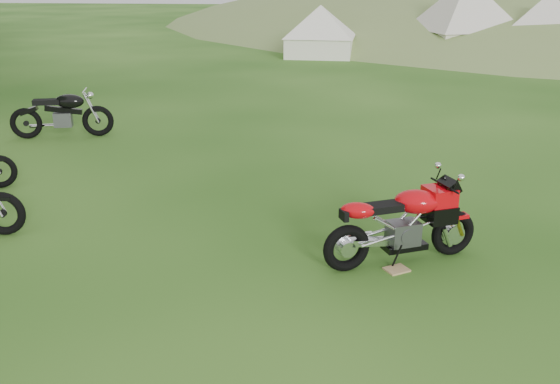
# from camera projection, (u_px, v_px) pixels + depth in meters

# --- Properties ---
(ground) EXTENTS (120.00, 120.00, 0.00)m
(ground) POSITION_uv_depth(u_px,v_px,m) (290.00, 287.00, 6.88)
(ground) COLOR #19460F
(ground) RESTS_ON ground
(sport_motorcycle) EXTENTS (1.91, 1.21, 1.13)m
(sport_motorcycle) POSITION_uv_depth(u_px,v_px,m) (403.00, 218.00, 7.28)
(sport_motorcycle) COLOR red
(sport_motorcycle) RESTS_ON ground
(plywood_board) EXTENTS (0.33, 0.32, 0.02)m
(plywood_board) POSITION_uv_depth(u_px,v_px,m) (397.00, 269.00, 7.26)
(plywood_board) COLOR tan
(plywood_board) RESTS_ON ground
(vintage_moto_d) EXTENTS (2.06, 0.97, 1.06)m
(vintage_moto_d) POSITION_uv_depth(u_px,v_px,m) (61.00, 113.00, 12.86)
(vintage_moto_d) COLOR black
(vintage_moto_d) RESTS_ON ground
(tent_left) EXTENTS (2.71, 2.71, 2.23)m
(tent_left) POSITION_uv_depth(u_px,v_px,m) (320.00, 28.00, 24.94)
(tent_left) COLOR white
(tent_left) RESTS_ON ground
(tent_mid) EXTENTS (4.26, 4.26, 2.88)m
(tent_mid) POSITION_uv_depth(u_px,v_px,m) (465.00, 19.00, 25.35)
(tent_mid) COLOR beige
(tent_mid) RESTS_ON ground
(tent_right) EXTENTS (3.76, 3.76, 2.56)m
(tent_right) POSITION_uv_depth(u_px,v_px,m) (546.00, 25.00, 24.34)
(tent_right) COLOR silver
(tent_right) RESTS_ON ground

